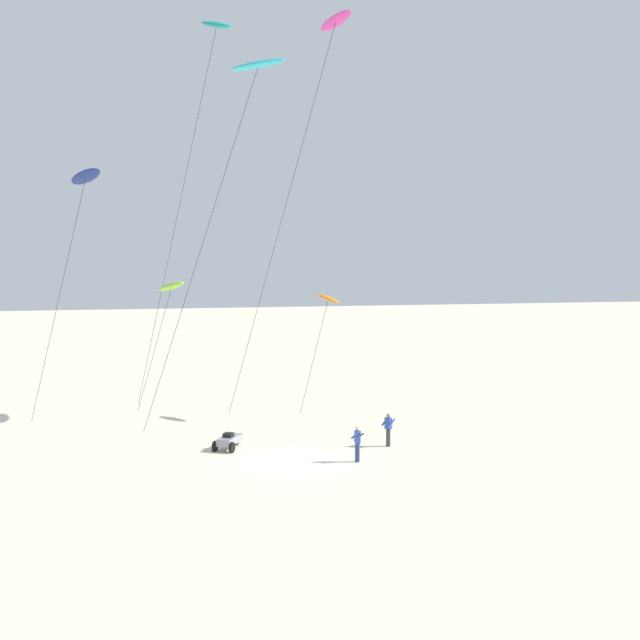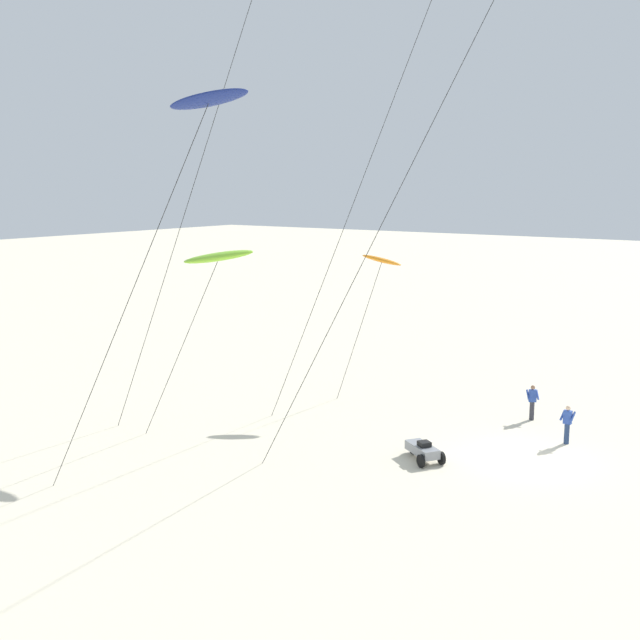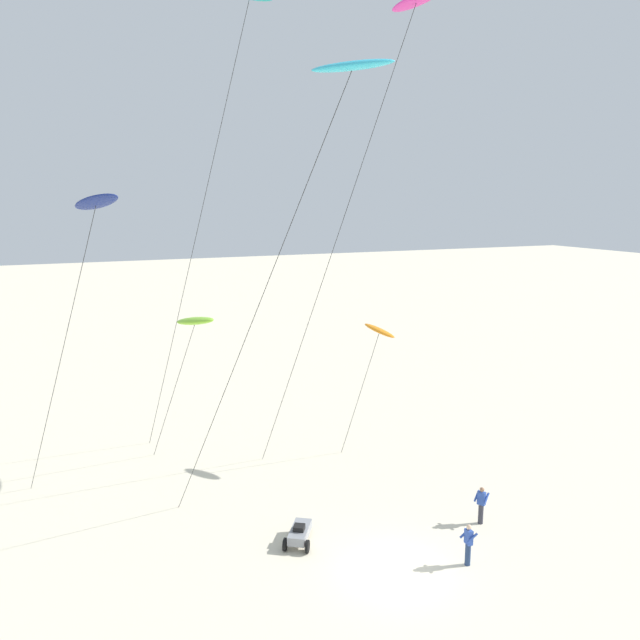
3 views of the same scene
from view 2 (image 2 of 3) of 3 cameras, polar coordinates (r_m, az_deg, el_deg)
ground_plane at (r=33.01m, az=14.73°, el=-9.73°), size 260.00×260.00×0.00m
kite_navy at (r=27.53m, az=-8.20°, el=15.46°), size 4.53×6.34×14.26m
kite_orange at (r=39.21m, az=4.50°, el=4.30°), size 1.94×2.87×7.52m
kite_lime at (r=33.62m, az=-7.46°, el=4.56°), size 2.91×4.45×8.33m
kite_flyer_nearest at (r=34.98m, az=17.59°, el=-7.21°), size 0.52×0.55×1.67m
kite_flyer_middle at (r=37.94m, az=15.23°, el=-5.75°), size 0.71×0.71×1.67m
beach_buggy at (r=31.85m, az=7.51°, el=-9.39°), size 1.73×2.03×0.82m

